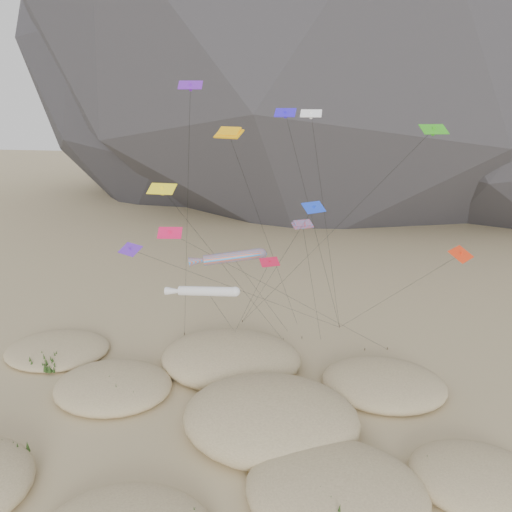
% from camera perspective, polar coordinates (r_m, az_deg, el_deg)
% --- Properties ---
extents(ground, '(500.00, 500.00, 0.00)m').
position_cam_1_polar(ground, '(42.54, -4.05, -22.17)').
color(ground, '#CCB789').
rests_on(ground, ground).
extents(dunes, '(52.67, 35.30, 4.42)m').
position_cam_1_polar(dunes, '(45.82, -3.94, -17.79)').
color(dunes, '#CCB789').
rests_on(dunes, ground).
extents(dune_grass, '(41.17, 27.21, 1.46)m').
position_cam_1_polar(dune_grass, '(44.85, -4.44, -18.56)').
color(dune_grass, black).
rests_on(dune_grass, ground).
extents(kite_stakes, '(24.06, 6.49, 0.30)m').
position_cam_1_polar(kite_stakes, '(60.65, 3.96, -9.20)').
color(kite_stakes, '#3F2D1E').
rests_on(kite_stakes, ground).
extents(rainbow_tube_kite, '(8.34, 13.04, 13.63)m').
position_cam_1_polar(rainbow_tube_kite, '(47.83, -3.01, -0.14)').
color(rainbow_tube_kite, '#ED4919').
rests_on(rainbow_tube_kite, ground).
extents(white_tube_kite, '(7.06, 13.68, 11.56)m').
position_cam_1_polar(white_tube_kite, '(44.80, -5.99, -4.03)').
color(white_tube_kite, silver).
rests_on(white_tube_kite, ground).
extents(orange_parafoil, '(6.39, 16.22, 24.97)m').
position_cam_1_polar(orange_parafoil, '(44.81, -3.01, 13.53)').
color(orange_parafoil, '#F6AC0C').
rests_on(orange_parafoil, ground).
extents(multi_parafoil, '(2.80, 10.09, 16.51)m').
position_cam_1_polar(multi_parafoil, '(46.93, 5.39, 3.41)').
color(multi_parafoil, red).
rests_on(multi_parafoil, ground).
extents(delta_kites, '(30.04, 20.00, 28.65)m').
position_cam_1_polar(delta_kites, '(43.79, 2.09, 6.62)').
color(delta_kites, '#E4154F').
rests_on(delta_kites, ground).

